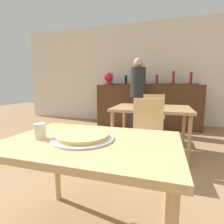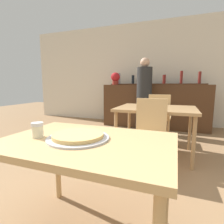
{
  "view_description": "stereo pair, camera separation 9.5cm",
  "coord_description": "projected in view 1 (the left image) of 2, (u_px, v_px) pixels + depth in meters",
  "views": [
    {
      "loc": [
        0.44,
        -0.99,
        1.07
      ],
      "look_at": [
        -0.03,
        0.55,
        0.83
      ],
      "focal_mm": 28.0,
      "sensor_mm": 36.0,
      "label": 1
    },
    {
      "loc": [
        0.53,
        -0.96,
        1.07
      ],
      "look_at": [
        -0.03,
        0.55,
        0.83
      ],
      "focal_mm": 28.0,
      "sensor_mm": 36.0,
      "label": 2
    }
  ],
  "objects": [
    {
      "name": "wall_back",
      "position": [
        150.0,
        74.0,
        4.9
      ],
      "size": [
        8.0,
        0.05,
        2.8
      ],
      "color": "silver",
      "rests_on": "ground_plane"
    },
    {
      "name": "chair_far_side_back",
      "position": [
        154.0,
        114.0,
        3.31
      ],
      "size": [
        0.4,
        0.4,
        0.91
      ],
      "rotation": [
        0.0,
        0.0,
        3.14
      ],
      "color": "tan",
      "rests_on": "ground_plane"
    },
    {
      "name": "pizza_tray",
      "position": [
        83.0,
        137.0,
        1.13
      ],
      "size": [
        0.41,
        0.41,
        0.04
      ],
      "color": "#B7B7BC",
      "rests_on": "dining_table_near"
    },
    {
      "name": "cheese_shaker",
      "position": [
        40.0,
        131.0,
        1.14
      ],
      "size": [
        0.08,
        0.08,
        0.1
      ],
      "color": "beige",
      "rests_on": "dining_table_near"
    },
    {
      "name": "potted_plant",
      "position": [
        108.0,
        78.0,
        4.7
      ],
      "size": [
        0.24,
        0.24,
        0.33
      ],
      "color": "maroon",
      "rests_on": "bar_counter"
    },
    {
      "name": "bar_counter",
      "position": [
        147.0,
        106.0,
        4.55
      ],
      "size": [
        2.6,
        0.56,
        1.09
      ],
      "color": "#4C2D19",
      "rests_on": "ground_plane"
    },
    {
      "name": "chair_far_side_front",
      "position": [
        147.0,
        130.0,
        2.16
      ],
      "size": [
        0.4,
        0.4,
        0.91
      ],
      "color": "tan",
      "rests_on": "ground_plane"
    },
    {
      "name": "bar_back_shelf",
      "position": [
        147.0,
        82.0,
        4.6
      ],
      "size": [
        2.39,
        0.24,
        0.34
      ],
      "color": "#4C2D19",
      "rests_on": "bar_counter"
    },
    {
      "name": "dining_table_far",
      "position": [
        151.0,
        112.0,
        2.71
      ],
      "size": [
        1.16,
        0.87,
        0.74
      ],
      "color": "#A87F51",
      "rests_on": "ground_plane"
    },
    {
      "name": "dining_table_near",
      "position": [
        91.0,
        152.0,
        1.13
      ],
      "size": [
        1.11,
        0.75,
        0.73
      ],
      "color": "tan",
      "rests_on": "ground_plane"
    },
    {
      "name": "person_standing",
      "position": [
        138.0,
        93.0,
        4.0
      ],
      "size": [
        0.34,
        0.34,
        1.68
      ],
      "color": "#2D2D38",
      "rests_on": "ground_plane"
    }
  ]
}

